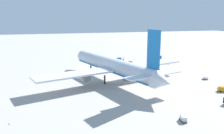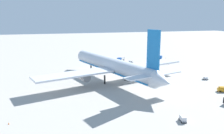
{
  "view_description": "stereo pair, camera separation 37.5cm",
  "coord_description": "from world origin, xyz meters",
  "px_view_note": "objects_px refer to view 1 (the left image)",
  "views": [
    {
      "loc": [
        -96.77,
        27.66,
        28.2
      ],
      "look_at": [
        -2.68,
        0.61,
        6.87
      ],
      "focal_mm": 37.47,
      "sensor_mm": 36.0,
      "label": 1
    },
    {
      "loc": [
        -96.87,
        27.3,
        28.2
      ],
      "look_at": [
        -2.68,
        0.61,
        6.87
      ],
      "focal_mm": 37.47,
      "sensor_mm": 36.0,
      "label": 2
    }
  ],
  "objects_px": {
    "baggage_cart_2": "(205,78)",
    "service_van": "(223,89)",
    "service_truck_0": "(121,59)",
    "ground_worker_0": "(169,63)",
    "traffic_cone_2": "(132,60)",
    "service_truck_3": "(157,57)",
    "airliner": "(113,66)",
    "baggage_cart_1": "(183,118)",
    "traffic_cone_1": "(9,124)",
    "ground_worker_1": "(165,59)",
    "baggage_cart_0": "(131,62)"
  },
  "relations": [
    {
      "from": "traffic_cone_2",
      "to": "baggage_cart_0",
      "type": "bearing_deg",
      "value": 149.62
    },
    {
      "from": "service_van",
      "to": "baggage_cart_0",
      "type": "bearing_deg",
      "value": 12.41
    },
    {
      "from": "baggage_cart_2",
      "to": "service_truck_3",
      "type": "bearing_deg",
      "value": -2.5
    },
    {
      "from": "ground_worker_1",
      "to": "traffic_cone_2",
      "type": "bearing_deg",
      "value": 79.88
    },
    {
      "from": "baggage_cart_1",
      "to": "service_truck_0",
      "type": "bearing_deg",
      "value": -7.05
    },
    {
      "from": "service_truck_3",
      "to": "service_van",
      "type": "relative_size",
      "value": 1.41
    },
    {
      "from": "service_truck_3",
      "to": "service_van",
      "type": "distance_m",
      "value": 70.5
    },
    {
      "from": "ground_worker_1",
      "to": "traffic_cone_1",
      "type": "height_order",
      "value": "ground_worker_1"
    },
    {
      "from": "airliner",
      "to": "service_van",
      "type": "height_order",
      "value": "airliner"
    },
    {
      "from": "traffic_cone_1",
      "to": "baggage_cart_2",
      "type": "bearing_deg",
      "value": -73.14
    },
    {
      "from": "baggage_cart_2",
      "to": "traffic_cone_2",
      "type": "height_order",
      "value": "baggage_cart_2"
    },
    {
      "from": "service_van",
      "to": "baggage_cart_1",
      "type": "bearing_deg",
      "value": 122.4
    },
    {
      "from": "airliner",
      "to": "ground_worker_0",
      "type": "height_order",
      "value": "airliner"
    },
    {
      "from": "service_truck_0",
      "to": "service_truck_3",
      "type": "height_order",
      "value": "service_truck_3"
    },
    {
      "from": "airliner",
      "to": "traffic_cone_2",
      "type": "bearing_deg",
      "value": -30.41
    },
    {
      "from": "baggage_cart_1",
      "to": "traffic_cone_2",
      "type": "bearing_deg",
      "value": -11.96
    },
    {
      "from": "airliner",
      "to": "service_truck_3",
      "type": "bearing_deg",
      "value": -44.14
    },
    {
      "from": "baggage_cart_0",
      "to": "service_van",
      "type": "bearing_deg",
      "value": -167.59
    },
    {
      "from": "service_truck_0",
      "to": "baggage_cart_2",
      "type": "relative_size",
      "value": 2.07
    },
    {
      "from": "baggage_cart_2",
      "to": "traffic_cone_1",
      "type": "bearing_deg",
      "value": 106.86
    },
    {
      "from": "ground_worker_0",
      "to": "ground_worker_1",
      "type": "bearing_deg",
      "value": -21.1
    },
    {
      "from": "service_van",
      "to": "airliner",
      "type": "bearing_deg",
      "value": 54.85
    },
    {
      "from": "service_truck_3",
      "to": "traffic_cone_2",
      "type": "distance_m",
      "value": 17.78
    },
    {
      "from": "ground_worker_1",
      "to": "traffic_cone_1",
      "type": "relative_size",
      "value": 3.05
    },
    {
      "from": "service_truck_3",
      "to": "ground_worker_1",
      "type": "bearing_deg",
      "value": -141.02
    },
    {
      "from": "baggage_cart_2",
      "to": "service_van",
      "type": "bearing_deg",
      "value": 163.61
    },
    {
      "from": "baggage_cart_0",
      "to": "ground_worker_1",
      "type": "height_order",
      "value": "ground_worker_1"
    },
    {
      "from": "baggage_cart_2",
      "to": "ground_worker_1",
      "type": "xyz_separation_m",
      "value": [
        48.55,
        -6.24,
        0.17
      ]
    },
    {
      "from": "baggage_cart_2",
      "to": "ground_worker_1",
      "type": "distance_m",
      "value": 48.95
    },
    {
      "from": "ground_worker_0",
      "to": "traffic_cone_1",
      "type": "height_order",
      "value": "ground_worker_0"
    },
    {
      "from": "airliner",
      "to": "baggage_cart_2",
      "type": "height_order",
      "value": "airliner"
    },
    {
      "from": "airliner",
      "to": "traffic_cone_1",
      "type": "relative_size",
      "value": 126.55
    },
    {
      "from": "airliner",
      "to": "ground_worker_0",
      "type": "distance_m",
      "value": 49.54
    },
    {
      "from": "service_truck_0",
      "to": "ground_worker_0",
      "type": "bearing_deg",
      "value": -129.3
    },
    {
      "from": "service_truck_0",
      "to": "ground_worker_0",
      "type": "xyz_separation_m",
      "value": [
        -19.42,
        -23.73,
        -0.5
      ]
    },
    {
      "from": "airliner",
      "to": "service_truck_0",
      "type": "relative_size",
      "value": 11.47
    },
    {
      "from": "airliner",
      "to": "baggage_cart_0",
      "type": "relative_size",
      "value": 22.59
    },
    {
      "from": "baggage_cart_1",
      "to": "ground_worker_0",
      "type": "relative_size",
      "value": 2.11
    },
    {
      "from": "traffic_cone_2",
      "to": "service_van",
      "type": "bearing_deg",
      "value": -171.4
    },
    {
      "from": "baggage_cart_1",
      "to": "service_van",
      "type": "bearing_deg",
      "value": -57.6
    },
    {
      "from": "baggage_cart_2",
      "to": "traffic_cone_1",
      "type": "distance_m",
      "value": 83.18
    },
    {
      "from": "baggage_cart_1",
      "to": "traffic_cone_1",
      "type": "bearing_deg",
      "value": 76.44
    },
    {
      "from": "service_van",
      "to": "baggage_cart_1",
      "type": "height_order",
      "value": "service_van"
    },
    {
      "from": "traffic_cone_2",
      "to": "ground_worker_0",
      "type": "bearing_deg",
      "value": -137.91
    },
    {
      "from": "airliner",
      "to": "ground_worker_0",
      "type": "relative_size",
      "value": 40.32
    },
    {
      "from": "ground_worker_0",
      "to": "service_van",
      "type": "bearing_deg",
      "value": 173.61
    },
    {
      "from": "airliner",
      "to": "baggage_cart_1",
      "type": "xyz_separation_m",
      "value": [
        -43.84,
        -7.12,
        -6.1
      ]
    },
    {
      "from": "service_truck_3",
      "to": "ground_worker_1",
      "type": "distance_m",
      "value": 6.26
    },
    {
      "from": "airliner",
      "to": "service_van",
      "type": "bearing_deg",
      "value": -125.15
    },
    {
      "from": "baggage_cart_1",
      "to": "ground_worker_1",
      "type": "bearing_deg",
      "value": -25.64
    }
  ]
}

